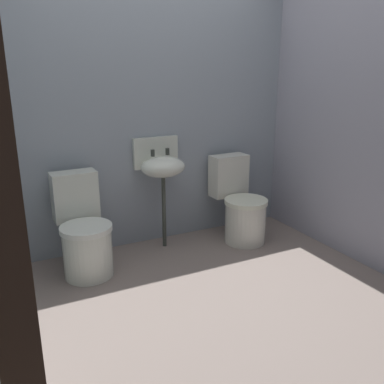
{
  "coord_description": "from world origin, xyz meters",
  "views": [
    {
      "loc": [
        -1.3,
        -2.31,
        1.58
      ],
      "look_at": [
        0.0,
        0.28,
        0.7
      ],
      "focal_mm": 38.29,
      "sensor_mm": 36.0,
      "label": 1
    }
  ],
  "objects_px": {
    "toilet_right": "(240,207)",
    "sink": "(162,166)",
    "wooden_door_post": "(0,219)",
    "toilet_left": "(84,234)"
  },
  "relations": [
    {
      "from": "toilet_right",
      "to": "wooden_door_post",
      "type": "bearing_deg",
      "value": 37.98
    },
    {
      "from": "wooden_door_post",
      "to": "toilet_left",
      "type": "bearing_deg",
      "value": 71.39
    },
    {
      "from": "toilet_left",
      "to": "sink",
      "type": "bearing_deg",
      "value": -168.0
    },
    {
      "from": "wooden_door_post",
      "to": "sink",
      "type": "distance_m",
      "value": 2.36
    },
    {
      "from": "toilet_right",
      "to": "sink",
      "type": "bearing_deg",
      "value": -16.72
    },
    {
      "from": "wooden_door_post",
      "to": "toilet_left",
      "type": "relative_size",
      "value": 2.88
    },
    {
      "from": "sink",
      "to": "toilet_left",
      "type": "bearing_deg",
      "value": -166.04
    },
    {
      "from": "toilet_left",
      "to": "sink",
      "type": "height_order",
      "value": "sink"
    },
    {
      "from": "wooden_door_post",
      "to": "sink",
      "type": "xyz_separation_m",
      "value": [
        1.33,
        1.91,
        -0.37
      ]
    },
    {
      "from": "toilet_left",
      "to": "sink",
      "type": "relative_size",
      "value": 0.79
    }
  ]
}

